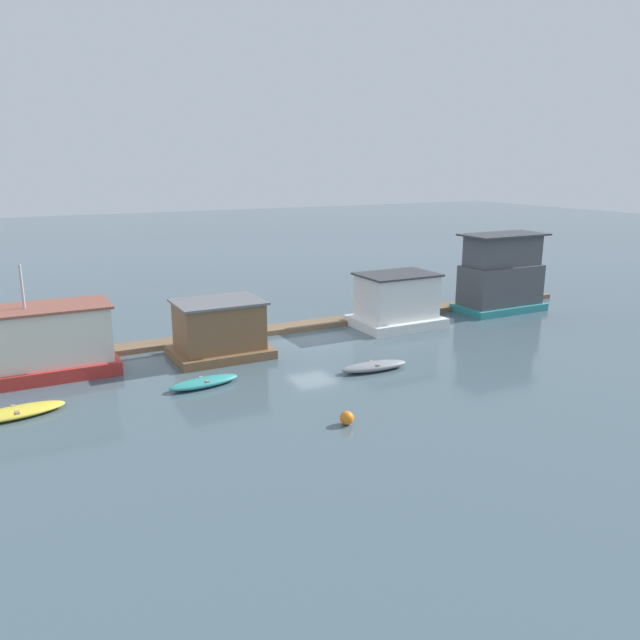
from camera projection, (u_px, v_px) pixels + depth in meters
name	position (u px, v px, depth m)	size (l,w,h in m)	color
ground_plane	(312.00, 340.00, 36.33)	(200.00, 200.00, 0.00)	#475B66
dock_walkway	(293.00, 327.00, 38.51)	(42.40, 1.50, 0.30)	brown
houseboat_red	(37.00, 343.00, 29.74)	(7.20, 3.50, 5.48)	red
houseboat_brown	(219.00, 330.00, 32.94)	(5.02, 3.93, 3.01)	brown
houseboat_white	(397.00, 302.00, 39.01)	(5.35, 3.99, 3.34)	white
houseboat_teal	(501.00, 276.00, 42.83)	(6.07, 3.24, 5.34)	teal
dinghy_yellow	(16.00, 412.00, 25.28)	(4.00, 1.86, 0.36)	yellow
dinghy_teal	(204.00, 382.00, 28.68)	(3.48, 1.44, 0.40)	teal
dinghy_grey	(374.00, 366.00, 30.88)	(3.60, 1.27, 0.44)	gray
mooring_post_near_left	(465.00, 297.00, 43.08)	(0.32, 0.32, 2.03)	#846B4C
mooring_post_centre	(212.00, 332.00, 35.03)	(0.22, 0.22, 1.54)	#846B4C
buoy_orange	(347.00, 418.00, 24.49)	(0.56, 0.56, 0.56)	orange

